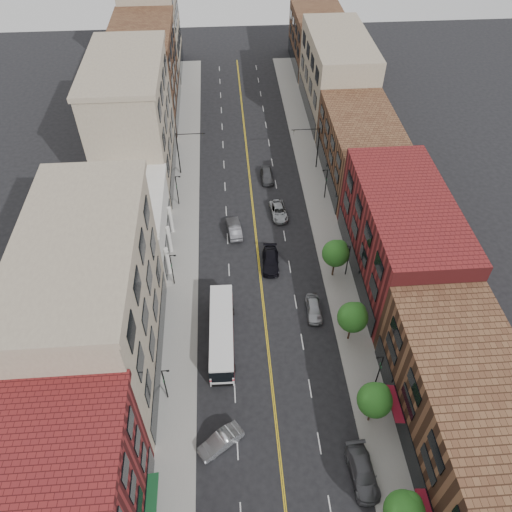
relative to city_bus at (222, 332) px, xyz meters
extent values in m
plane|color=black|center=(5.14, -14.73, -1.78)|extent=(220.00, 220.00, 0.00)
cube|color=gray|center=(-4.86, 20.27, -1.70)|extent=(4.00, 110.00, 0.15)
cube|color=gray|center=(15.14, 20.27, -1.70)|extent=(4.00, 110.00, 0.15)
cube|color=gray|center=(-11.86, -1.73, 7.22)|extent=(10.00, 22.00, 18.00)
cube|color=silver|center=(-11.86, 16.27, 2.22)|extent=(10.00, 14.00, 8.00)
cube|color=gray|center=(-11.86, 33.27, 7.22)|extent=(10.00, 20.00, 18.00)
cube|color=brown|center=(-11.86, 53.27, 5.72)|extent=(10.00, 20.00, 15.00)
cube|color=gray|center=(-11.86, 71.27, 8.22)|extent=(10.00, 16.00, 20.00)
cube|color=brown|center=(22.14, -14.73, 3.22)|extent=(10.00, 26.00, 10.00)
cube|color=maroon|center=(22.14, 9.27, 4.22)|extent=(10.00, 22.00, 12.00)
cube|color=brown|center=(22.14, 30.27, 3.22)|extent=(10.00, 20.00, 10.00)
cube|color=gray|center=(22.14, 51.27, 5.22)|extent=(10.00, 22.00, 14.00)
cube|color=brown|center=(22.14, 71.27, 3.72)|extent=(10.00, 18.00, 11.00)
sphere|color=#1E5317|center=(14.44, -20.73, 2.27)|extent=(3.40, 3.40, 3.40)
sphere|color=#1E5317|center=(14.94, -20.33, 2.78)|extent=(2.04, 2.04, 2.04)
cylinder|color=black|center=(14.44, -10.73, -0.38)|extent=(0.22, 0.22, 2.50)
sphere|color=#1E5317|center=(14.44, -10.73, 2.27)|extent=(3.40, 3.40, 3.40)
sphere|color=#1E5317|center=(14.94, -10.33, 2.78)|extent=(2.04, 2.04, 2.04)
cylinder|color=black|center=(14.44, -0.73, -0.38)|extent=(0.22, 0.22, 2.50)
sphere|color=#1E5317|center=(14.44, -0.73, 2.27)|extent=(3.40, 3.40, 3.40)
sphere|color=#1E5317|center=(14.94, -0.33, 2.78)|extent=(2.04, 2.04, 2.04)
cylinder|color=black|center=(14.44, 9.27, -0.38)|extent=(0.22, 0.22, 2.50)
sphere|color=#1E5317|center=(14.44, 9.27, 2.27)|extent=(3.40, 3.40, 3.40)
sphere|color=#1E5317|center=(14.94, 9.67, 2.78)|extent=(2.04, 2.04, 2.04)
cylinder|color=black|center=(-5.86, -6.73, 0.87)|extent=(0.14, 0.14, 5.00)
cylinder|color=black|center=(-5.51, -6.73, 3.37)|extent=(0.70, 0.10, 0.10)
cube|color=black|center=(-5.26, -6.73, 3.32)|extent=(0.28, 0.14, 0.14)
cube|color=#19592D|center=(-5.86, -6.73, 1.77)|extent=(0.04, 0.55, 0.35)
cylinder|color=black|center=(-5.86, 9.27, 0.87)|extent=(0.14, 0.14, 5.00)
cylinder|color=black|center=(-5.51, 9.27, 3.37)|extent=(0.70, 0.10, 0.10)
cube|color=black|center=(-5.26, 9.27, 3.32)|extent=(0.28, 0.14, 0.14)
cube|color=#19592D|center=(-5.86, 9.27, 1.77)|extent=(0.04, 0.55, 0.35)
cylinder|color=black|center=(-5.86, 25.27, 0.87)|extent=(0.14, 0.14, 5.00)
cylinder|color=black|center=(-5.51, 25.27, 3.37)|extent=(0.70, 0.10, 0.10)
cube|color=black|center=(-5.26, 25.27, 3.32)|extent=(0.28, 0.14, 0.14)
cube|color=#19592D|center=(-5.86, 25.27, 1.77)|extent=(0.04, 0.55, 0.35)
cylinder|color=black|center=(16.14, -6.73, 0.87)|extent=(0.14, 0.14, 5.00)
cylinder|color=black|center=(15.79, -6.73, 3.37)|extent=(0.70, 0.10, 0.10)
cube|color=black|center=(15.54, -6.73, 3.32)|extent=(0.28, 0.14, 0.14)
cube|color=#19592D|center=(16.14, -6.73, 1.77)|extent=(0.04, 0.55, 0.35)
cylinder|color=black|center=(16.14, 9.27, 0.87)|extent=(0.14, 0.14, 5.00)
cylinder|color=black|center=(15.79, 9.27, 3.37)|extent=(0.70, 0.10, 0.10)
cube|color=black|center=(15.54, 9.27, 3.32)|extent=(0.28, 0.14, 0.14)
cube|color=#19592D|center=(16.14, 9.27, 1.77)|extent=(0.04, 0.55, 0.35)
cylinder|color=black|center=(16.14, 25.27, 0.87)|extent=(0.14, 0.14, 5.00)
cylinder|color=black|center=(15.79, 25.27, 3.37)|extent=(0.70, 0.10, 0.10)
cube|color=black|center=(15.54, 25.27, 3.32)|extent=(0.28, 0.14, 0.14)
cube|color=#19592D|center=(16.14, 25.27, 1.77)|extent=(0.04, 0.55, 0.35)
cylinder|color=black|center=(-5.86, 33.27, 1.97)|extent=(0.18, 0.18, 7.20)
cylinder|color=black|center=(-3.66, 33.27, 5.37)|extent=(4.40, 0.12, 0.12)
imported|color=black|center=(-1.86, 33.27, 4.97)|extent=(0.15, 0.18, 0.90)
cylinder|color=black|center=(16.14, 33.27, 1.97)|extent=(0.18, 0.18, 7.20)
cylinder|color=black|center=(13.94, 33.27, 5.37)|extent=(4.40, 0.12, 0.12)
imported|color=black|center=(12.14, 33.27, 4.97)|extent=(0.15, 0.18, 0.90)
cube|color=silver|center=(0.00, 0.01, -0.15)|extent=(2.83, 11.89, 2.86)
cube|color=black|center=(0.00, 0.01, 0.54)|extent=(2.87, 11.93, 1.04)
cube|color=#B30C18|center=(0.00, 0.01, -0.45)|extent=(2.87, 11.93, 0.22)
cube|color=black|center=(-0.13, -5.93, 0.10)|extent=(2.17, 0.11, 1.58)
cylinder|color=black|center=(-1.39, -3.91, -1.30)|extent=(0.30, 0.95, 0.95)
cylinder|color=black|center=(1.21, -3.96, -1.30)|extent=(0.30, 0.95, 0.95)
cylinder|color=black|center=(-1.21, 3.98, -1.30)|extent=(0.30, 0.95, 0.95)
cylinder|color=black|center=(1.39, 3.93, -1.30)|extent=(0.30, 0.95, 0.95)
imported|color=#B5B9BE|center=(-0.46, -12.19, -1.01)|extent=(4.79, 3.97, 1.54)
imported|color=#4E4F53|center=(12.54, -16.15, -0.97)|extent=(2.62, 5.70, 1.62)
imported|color=#A4A6AB|center=(11.08, 3.39, -1.02)|extent=(1.91, 4.48, 1.51)
imported|color=#505055|center=(2.15, 18.48, -0.96)|extent=(2.25, 5.12, 1.64)
imported|color=black|center=(6.64, 11.75, -1.01)|extent=(2.48, 5.41, 1.53)
imported|color=#969A9D|center=(8.79, 21.86, -1.08)|extent=(2.71, 5.19, 1.40)
imported|color=#424347|center=(7.84, 30.68, -0.99)|extent=(1.91, 4.64, 1.57)
camera|label=1|loc=(1.40, -33.75, 45.62)|focal=35.00mm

